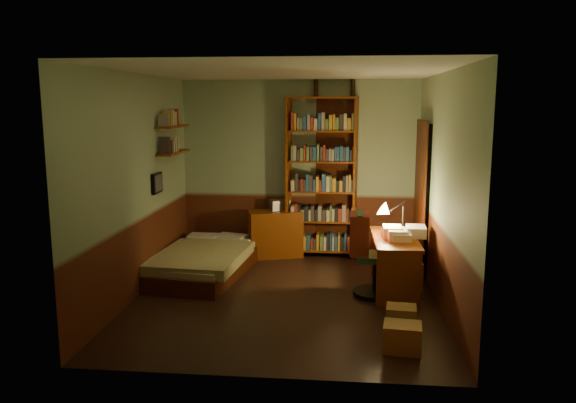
# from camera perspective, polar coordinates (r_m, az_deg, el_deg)

# --- Properties ---
(floor) EXTENTS (3.50, 4.00, 0.02)m
(floor) POSITION_cam_1_polar(r_m,az_deg,el_deg) (6.73, -0.21, -9.72)
(floor) COLOR black
(floor) RESTS_ON ground
(ceiling) EXTENTS (3.50, 4.00, 0.02)m
(ceiling) POSITION_cam_1_polar(r_m,az_deg,el_deg) (6.35, -0.23, 13.15)
(ceiling) COLOR silver
(ceiling) RESTS_ON wall_back
(wall_back) EXTENTS (3.50, 0.02, 2.60)m
(wall_back) POSITION_cam_1_polar(r_m,az_deg,el_deg) (8.40, 1.18, 3.40)
(wall_back) COLOR gray
(wall_back) RESTS_ON ground
(wall_left) EXTENTS (0.02, 4.00, 2.60)m
(wall_left) POSITION_cam_1_polar(r_m,az_deg,el_deg) (6.82, -15.11, 1.55)
(wall_left) COLOR gray
(wall_left) RESTS_ON ground
(wall_right) EXTENTS (0.02, 4.00, 2.60)m
(wall_right) POSITION_cam_1_polar(r_m,az_deg,el_deg) (6.47, 15.47, 1.10)
(wall_right) COLOR gray
(wall_right) RESTS_ON ground
(wall_front) EXTENTS (3.50, 0.02, 2.60)m
(wall_front) POSITION_cam_1_polar(r_m,az_deg,el_deg) (4.45, -2.86, -2.43)
(wall_front) COLOR gray
(wall_front) RESTS_ON ground
(doorway) EXTENTS (0.06, 0.90, 2.00)m
(doorway) POSITION_cam_1_polar(r_m,az_deg,el_deg) (7.78, 13.48, 0.38)
(doorway) COLOR black
(doorway) RESTS_ON ground
(door_trim) EXTENTS (0.02, 0.98, 2.08)m
(door_trim) POSITION_cam_1_polar(r_m,az_deg,el_deg) (7.78, 13.23, 0.39)
(door_trim) COLOR #3A1608
(door_trim) RESTS_ON ground
(bed) EXTENTS (1.29, 2.06, 0.58)m
(bed) POSITION_cam_1_polar(r_m,az_deg,el_deg) (7.61, -8.56, -5.15)
(bed) COLOR #859156
(bed) RESTS_ON ground
(dresser) EXTENTS (0.86, 0.61, 0.69)m
(dresser) POSITION_cam_1_polar(r_m,az_deg,el_deg) (8.35, -1.31, -3.30)
(dresser) COLOR #6A2D0C
(dresser) RESTS_ON ground
(mini_stereo) EXTENTS (0.33, 0.30, 0.15)m
(mini_stereo) POSITION_cam_1_polar(r_m,az_deg,el_deg) (8.38, -0.88, -0.34)
(mini_stereo) COLOR #B2B2B7
(mini_stereo) RESTS_ON dresser
(bookshelf) EXTENTS (1.04, 0.45, 2.35)m
(bookshelf) POSITION_cam_1_polar(r_m,az_deg,el_deg) (8.23, 3.44, 2.38)
(bookshelf) COLOR #6A2D0C
(bookshelf) RESTS_ON ground
(bottle_left) EXTENTS (0.07, 0.07, 0.24)m
(bottle_left) POSITION_cam_1_polar(r_m,az_deg,el_deg) (8.28, 2.87, 11.43)
(bottle_left) COLOR black
(bottle_left) RESTS_ON bookshelf
(bottle_right) EXTENTS (0.07, 0.07, 0.25)m
(bottle_right) POSITION_cam_1_polar(r_m,az_deg,el_deg) (8.27, 6.60, 11.39)
(bottle_right) COLOR black
(bottle_right) RESTS_ON bookshelf
(desk) EXTENTS (0.54, 1.25, 0.66)m
(desk) POSITION_cam_1_polar(r_m,az_deg,el_deg) (6.97, 10.71, -6.24)
(desk) COLOR #6A2D0C
(desk) RESTS_ON ground
(paper_stack) EXTENTS (0.24, 0.32, 0.12)m
(paper_stack) POSITION_cam_1_polar(r_m,az_deg,el_deg) (6.97, 12.87, -2.97)
(paper_stack) COLOR silver
(paper_stack) RESTS_ON desk
(desk_lamp) EXTENTS (0.24, 0.24, 0.61)m
(desk_lamp) POSITION_cam_1_polar(r_m,az_deg,el_deg) (7.02, 11.61, -0.82)
(desk_lamp) COLOR black
(desk_lamp) RESTS_ON desk
(office_chair) EXTENTS (0.44, 0.39, 0.87)m
(office_chair) POSITION_cam_1_polar(r_m,az_deg,el_deg) (6.72, 8.91, -5.86)
(office_chair) COLOR #2B4F31
(office_chair) RESTS_ON ground
(red_jacket) EXTENTS (0.24, 0.41, 0.47)m
(red_jacket) POSITION_cam_1_polar(r_m,az_deg,el_deg) (6.38, 7.20, -0.46)
(red_jacket) COLOR maroon
(red_jacket) RESTS_ON office_chair
(wall_shelf_lower) EXTENTS (0.20, 0.90, 0.03)m
(wall_shelf_lower) POSITION_cam_1_polar(r_m,az_deg,el_deg) (7.78, -11.53, 4.91)
(wall_shelf_lower) COLOR #6A2D0C
(wall_shelf_lower) RESTS_ON wall_left
(wall_shelf_upper) EXTENTS (0.20, 0.90, 0.03)m
(wall_shelf_upper) POSITION_cam_1_polar(r_m,az_deg,el_deg) (7.76, -11.62, 7.48)
(wall_shelf_upper) COLOR #6A2D0C
(wall_shelf_upper) RESTS_ON wall_left
(framed_picture) EXTENTS (0.04, 0.32, 0.26)m
(framed_picture) POSITION_cam_1_polar(r_m,az_deg,el_deg) (7.37, -13.17, 1.84)
(framed_picture) COLOR black
(framed_picture) RESTS_ON wall_left
(cardboard_box_a) EXTENTS (0.37, 0.31, 0.26)m
(cardboard_box_a) POSITION_cam_1_polar(r_m,az_deg,el_deg) (5.41, 11.53, -13.38)
(cardboard_box_a) COLOR olive
(cardboard_box_a) RESTS_ON ground
(cardboard_box_b) EXTENTS (0.32, 0.28, 0.21)m
(cardboard_box_b) POSITION_cam_1_polar(r_m,az_deg,el_deg) (5.96, 11.42, -11.36)
(cardboard_box_b) COLOR olive
(cardboard_box_b) RESTS_ON ground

